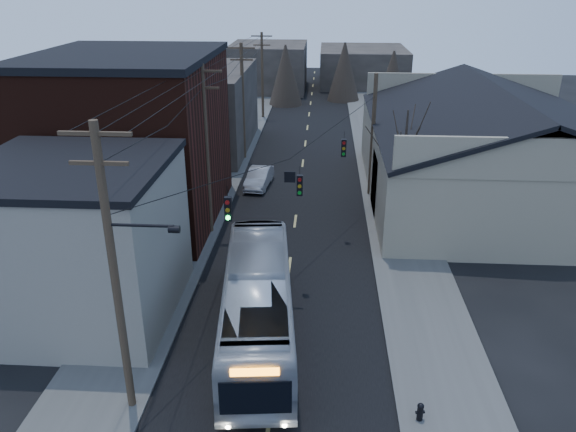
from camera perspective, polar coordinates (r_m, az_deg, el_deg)
road_surface at (r=44.90m, az=1.41°, el=4.60°), size 9.00×110.00×0.02m
sidewalk_left at (r=45.58m, az=-6.81°, el=4.80°), size 4.00×110.00×0.12m
sidewalk_right at (r=45.11m, az=9.71°, el=4.43°), size 4.00×110.00×0.12m
building_clapboard at (r=26.33m, az=-20.54°, el=-2.64°), size 8.00×8.00×7.00m
building_brick at (r=35.78m, az=-15.56°, el=7.25°), size 10.00×12.00×10.00m
building_left_far at (r=50.95m, az=-9.19°, el=10.64°), size 9.00×14.00×7.00m
warehouse at (r=40.89m, az=19.74°, el=5.30°), size 16.16×20.60×7.73m
building_far_left at (r=78.72m, az=-1.99°, el=14.90°), size 10.00×12.00×6.00m
building_far_right at (r=83.54m, az=7.58°, el=14.86°), size 12.00×14.00×5.00m
bare_tree at (r=34.59m, az=11.62°, el=4.66°), size 0.40×0.40×7.20m
utility_lines at (r=38.14m, az=-3.63°, el=8.94°), size 11.24×45.28×10.50m
bus at (r=23.90m, az=-3.10°, el=-8.89°), size 3.92×11.96×3.27m
parked_car at (r=41.32m, az=-2.97°, el=3.90°), size 1.88×4.32×1.38m
fire_hydrant at (r=21.00m, az=13.29°, el=-18.72°), size 0.33×0.24×0.70m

